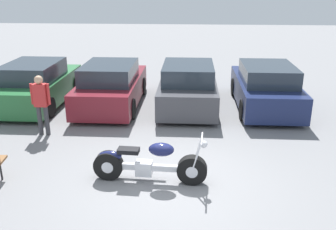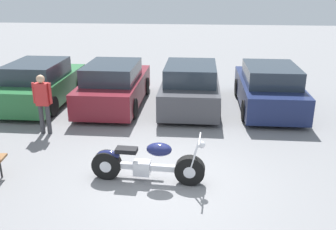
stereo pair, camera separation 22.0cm
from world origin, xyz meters
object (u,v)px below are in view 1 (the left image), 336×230
Objects in this scene: motorcycle at (148,163)px; parked_car_green at (37,85)px; parked_car_dark_grey at (188,86)px; parked_car_maroon at (111,86)px; parked_car_navy at (265,88)px; person_standing at (41,100)px.

motorcycle is 6.52m from parked_car_green.
parked_car_green is at bearing -178.64° from parked_car_dark_grey.
motorcycle is 0.57× the size of parked_car_dark_grey.
parked_car_maroon reaches higher than motorcycle.
parked_car_maroon is 1.00× the size of parked_car_dark_grey.
parked_car_navy is (7.55, 0.14, 0.00)m from parked_car_green.
parked_car_maroon is at bearing 62.97° from person_standing.
parked_car_maroon is 1.00× the size of parked_car_navy.
person_standing is at bearing -117.03° from parked_car_maroon.
parked_car_maroon is (-1.77, 4.91, 0.27)m from motorcycle.
parked_car_dark_grey and parked_car_navy have the same top height.
person_standing is (1.19, -2.59, 0.30)m from parked_car_green.
person_standing reaches higher than parked_car_green.
parked_car_dark_grey is at bearing 1.36° from parked_car_green.
parked_car_navy is at bearing 1.52° from parked_car_maroon.
parked_car_green and parked_car_navy have the same top height.
parked_car_navy is 2.54× the size of person_standing.
motorcycle is at bearing -122.90° from parked_car_navy.
motorcycle is 5.08m from parked_car_dark_grey.
parked_car_green is 7.55m from parked_car_navy.
motorcycle is at bearing -98.43° from parked_car_dark_grey.
parked_car_green is at bearing -179.91° from parked_car_maroon.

